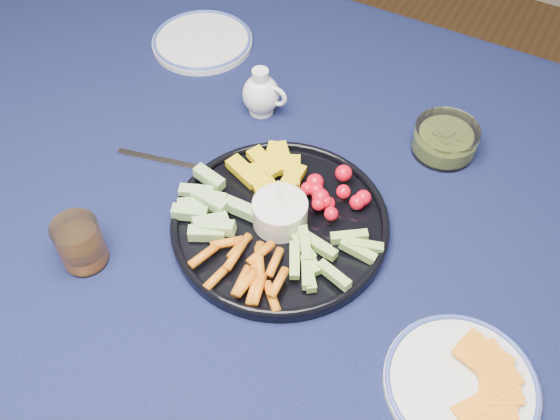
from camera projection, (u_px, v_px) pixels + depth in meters
The scene contains 9 objects.
dining_table at pixel (289, 231), 1.03m from camera, with size 1.67×1.07×0.75m.
crudite_platter at pixel (278, 220), 0.91m from camera, with size 0.32×0.32×0.10m.
creamer_pitcher at pixel (261, 94), 1.05m from camera, with size 0.08×0.06×0.09m.
pickle_bowl at pixel (445, 140), 1.01m from camera, with size 0.10×0.10×0.05m.
cheese_plate at pixel (462, 383), 0.76m from camera, with size 0.19×0.19×0.02m.
juice_tumbler at pixel (81, 245), 0.86m from camera, with size 0.06×0.06×0.08m.
fork_left at pixel (182, 165), 1.00m from camera, with size 0.19×0.06×0.00m.
fork_right at pixel (432, 415), 0.75m from camera, with size 0.11×0.14×0.00m.
side_plate_extra at pixel (202, 41), 1.20m from camera, with size 0.19×0.19×0.02m.
Camera 1 is at (0.29, -0.55, 1.48)m, focal length 40.00 mm.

